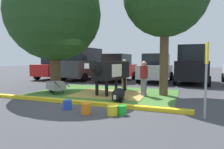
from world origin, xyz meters
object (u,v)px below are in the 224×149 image
Objects in this scene: cow_holstein at (111,71)px; suv_dark_grey at (84,64)px; wheelbarrow at (56,86)px; person_visitor_near at (124,73)px; sedan_blue at (58,67)px; bucket_yellow at (112,110)px; sedan_red at (117,68)px; calf_lying at (118,94)px; sedan_silver at (156,68)px; bucket_orange at (86,108)px; bucket_green at (122,110)px; person_handler at (144,77)px; bucket_blue at (67,104)px; shade_tree_left at (54,14)px; parking_sign at (206,65)px; suv_black at (193,65)px.

suv_dark_grey is (-4.55, 5.76, 0.17)m from cow_holstein.
cow_holstein is at bearing 19.41° from wheelbarrow.
sedan_blue is at bearing 150.72° from person_visitor_near.
bucket_yellow is 0.08× the size of sedan_red.
cow_holstein is 7.34m from suv_dark_grey.
sedan_silver reaches higher than calf_lying.
bucket_orange is 11.85m from sedan_blue.
bucket_green is 12.30m from sedan_blue.
bucket_yellow is (-0.20, -3.31, -0.67)m from person_handler.
shade_tree_left is at bearing 131.77° from bucket_blue.
bucket_green is at bearing 0.32° from bucket_blue.
suv_dark_grey is at bearing 178.18° from sedan_red.
wheelbarrow is 0.34× the size of sedan_silver.
shade_tree_left is 4.16m from cow_holstein.
suv_dark_grey is at bearing 127.52° from calf_lying.
cow_holstein is 10.50× the size of bucket_blue.
shade_tree_left is at bearing 127.08° from wheelbarrow.
person_handler is 1.00× the size of wheelbarrow.
parking_sign reaches higher than bucket_green.
bucket_green is at bearing -67.88° from calf_lying.
sedan_blue is (-4.65, 6.51, 0.60)m from wheelbarrow.
shade_tree_left reaches higher than sedan_red.
person_visitor_near is at bearing 84.83° from cow_holstein.
bucket_green is 0.06× the size of sedan_blue.
wheelbarrow is 4.55m from bucket_green.
wheelbarrow is at bearing -116.78° from sedan_silver.
shade_tree_left is 3.10× the size of parking_sign.
suv_black is (2.26, 9.23, 1.12)m from bucket_yellow.
calf_lying reaches higher than bucket_green.
cow_holstein is 9.26× the size of bucket_yellow.
bucket_blue is at bearing -80.76° from sedan_red.
shade_tree_left is 1.34× the size of suv_black.
person_handler is at bearing 60.63° from bucket_blue.
bucket_yellow is at bearing 12.67° from bucket_orange.
bucket_blue is 1.59m from bucket_yellow.
bucket_blue is at bearing -64.19° from suv_dark_grey.
bucket_blue is (2.12, -2.24, -0.23)m from wheelbarrow.
shade_tree_left is 4.73× the size of calf_lying.
bucket_yellow is 0.07× the size of suv_black.
suv_dark_grey reaches higher than bucket_orange.
bucket_green is 9.27m from sedan_silver.
calf_lying is 0.65× the size of parking_sign.
cow_holstein is at bearing -176.28° from person_handler.
suv_dark_grey is (-2.15, 6.60, 0.88)m from wheelbarrow.
shade_tree_left reaches higher than cow_holstein.
shade_tree_left is at bearing 146.01° from bucket_green.
sedan_silver is (5.68, 0.39, -0.29)m from suv_dark_grey.
bucket_blue is 9.88m from suv_dark_grey.
person_handler reaches higher than wheelbarrow.
person_visitor_near is at bearing 44.14° from wheelbarrow.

